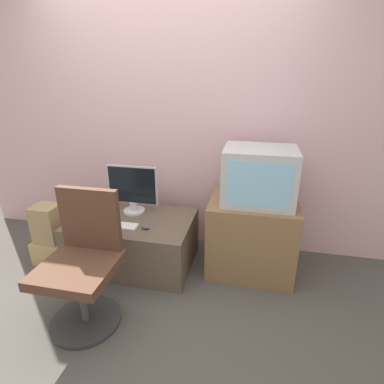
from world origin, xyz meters
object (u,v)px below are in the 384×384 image
(keyboard, at_px, (121,226))
(crt_tv, at_px, (259,176))
(main_monitor, at_px, (133,189))
(cardboard_box_lower, at_px, (53,251))
(mouse, at_px, (145,227))
(book, at_px, (39,278))
(office_chair, at_px, (83,266))

(keyboard, height_order, crt_tv, crt_tv)
(crt_tv, bearing_deg, main_monitor, 178.90)
(cardboard_box_lower, bearing_deg, crt_tv, 8.54)
(mouse, bearing_deg, cardboard_box_lower, 179.52)
(book, bearing_deg, main_monitor, 39.95)
(cardboard_box_lower, bearing_deg, keyboard, -0.09)
(keyboard, xyz_separation_m, mouse, (0.22, -0.01, 0.01))
(office_chair, bearing_deg, keyboard, 87.49)
(office_chair, xyz_separation_m, cardboard_box_lower, (-0.70, 0.57, -0.33))
(keyboard, relative_size, crt_tv, 0.50)
(mouse, xyz_separation_m, office_chair, (-0.25, -0.56, -0.04))
(keyboard, bearing_deg, book, -158.13)
(office_chair, bearing_deg, crt_tv, 36.30)
(cardboard_box_lower, bearing_deg, main_monitor, 22.43)
(main_monitor, height_order, office_chair, office_chair)
(mouse, relative_size, office_chair, 0.07)
(office_chair, bearing_deg, book, 156.63)
(main_monitor, bearing_deg, keyboard, -89.84)
(keyboard, relative_size, office_chair, 0.30)
(mouse, xyz_separation_m, crt_tv, (0.90, 0.29, 0.43))
(main_monitor, xyz_separation_m, crt_tv, (1.12, -0.02, 0.22))
(book, bearing_deg, mouse, 16.47)
(crt_tv, bearing_deg, mouse, -162.39)
(book, bearing_deg, keyboard, 21.87)
(main_monitor, bearing_deg, mouse, -53.75)
(crt_tv, height_order, cardboard_box_lower, crt_tv)
(main_monitor, xyz_separation_m, office_chair, (-0.02, -0.87, -0.25))
(keyboard, relative_size, cardboard_box_lower, 0.93)
(mouse, relative_size, cardboard_box_lower, 0.22)
(office_chair, relative_size, book, 4.22)
(keyboard, height_order, office_chair, office_chair)
(crt_tv, height_order, office_chair, crt_tv)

